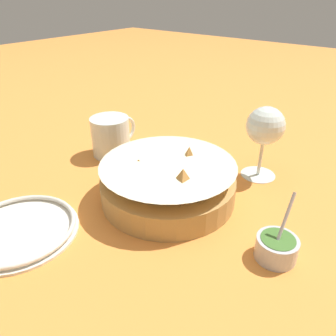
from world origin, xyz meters
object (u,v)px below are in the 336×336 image
object	(u,v)px
sauce_cup	(277,247)
wine_glass	(265,128)
side_plate	(19,229)
beer_mug	(111,137)
food_basket	(168,183)

from	to	relation	value
sauce_cup	wine_glass	distance (m)	0.26
wine_glass	side_plate	size ratio (longest dim) A/B	0.79
wine_glass	beer_mug	size ratio (longest dim) A/B	1.21
beer_mug	sauce_cup	bearing A→B (deg)	-100.54
side_plate	sauce_cup	bearing A→B (deg)	-58.80
wine_glass	side_plate	xyz separation A→B (m)	(-0.43, 0.23, -0.10)
sauce_cup	wine_glass	world-z (taller)	wine_glass
beer_mug	side_plate	size ratio (longest dim) A/B	0.66
beer_mug	side_plate	distance (m)	0.32
beer_mug	side_plate	bearing A→B (deg)	-162.16
sauce_cup	side_plate	distance (m)	0.42
food_basket	beer_mug	size ratio (longest dim) A/B	2.00
wine_glass	side_plate	bearing A→B (deg)	152.01
wine_glass	beer_mug	bearing A→B (deg)	111.59
food_basket	sauce_cup	world-z (taller)	sauce_cup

